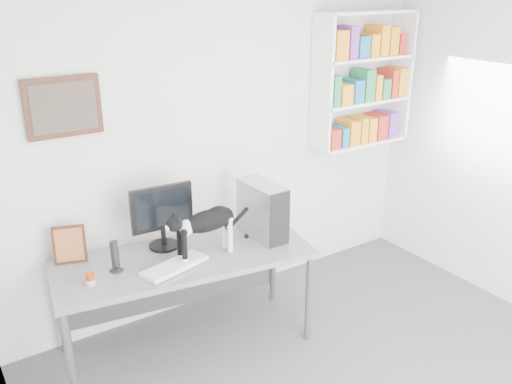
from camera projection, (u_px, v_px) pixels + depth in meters
room at (405, 239)px, 3.05m from camera, size 4.01×4.01×2.70m
bookshelf at (363, 80)px, 5.03m from camera, size 1.03×0.28×1.24m
wall_art at (63, 107)px, 3.72m from camera, size 0.52×0.04×0.42m
desk at (187, 302)px, 4.18m from camera, size 2.00×1.03×0.80m
monitor at (162, 216)px, 4.08m from camera, size 0.49×0.26×0.51m
keyboard at (175, 266)px, 3.86m from camera, size 0.52×0.30×0.04m
pc_tower at (262, 210)px, 4.28m from camera, size 0.21×0.45×0.45m
speaker at (115, 256)px, 3.79m from camera, size 0.12×0.12×0.24m
leaning_print at (69, 244)px, 3.91m from camera, size 0.25×0.16×0.29m
soup_can at (90, 279)px, 3.63m from camera, size 0.08×0.08×0.09m
cat at (207, 233)px, 3.96m from camera, size 0.63×0.19×0.38m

